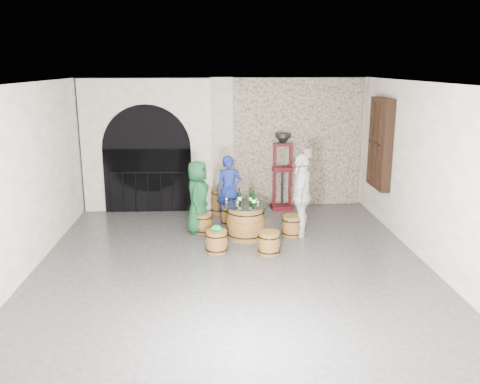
{
  "coord_description": "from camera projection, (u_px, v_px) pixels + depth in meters",
  "views": [
    {
      "loc": [
        -0.33,
        -8.59,
        3.49
      ],
      "look_at": [
        0.2,
        1.12,
        1.05
      ],
      "focal_mm": 38.0,
      "sensor_mm": 36.0,
      "label": 1
    }
  ],
  "objects": [
    {
      "name": "stone_facing_panel",
      "position": [
        298.0,
        143.0,
        12.71
      ],
      "size": [
        3.2,
        0.12,
        3.18
      ],
      "primitive_type": "cube",
      "color": "#ABA188",
      "rests_on": "ground"
    },
    {
      "name": "arched_opening",
      "position": [
        148.0,
        146.0,
        12.32
      ],
      "size": [
        3.1,
        0.6,
        3.19
      ],
      "color": "silver",
      "rests_on": "ground"
    },
    {
      "name": "side_barrel",
      "position": [
        221.0,
        201.0,
        12.24
      ],
      "size": [
        0.47,
        0.47,
        0.63
      ],
      "rotation": [
        0.0,
        0.0,
        -0.42
      ],
      "color": "brown",
      "rests_on": "ground"
    },
    {
      "name": "corking_press",
      "position": [
        283.0,
        166.0,
        12.4
      ],
      "size": [
        0.79,
        0.46,
        1.89
      ],
      "rotation": [
        0.0,
        0.0,
        0.07
      ],
      "color": "#480C15",
      "rests_on": "ground"
    },
    {
      "name": "barrel_stool_near_right",
      "position": [
        269.0,
        243.0,
        9.62
      ],
      "size": [
        0.43,
        0.43,
        0.44
      ],
      "color": "brown",
      "rests_on": "ground"
    },
    {
      "name": "tasting_glass_a",
      "position": [
        238.0,
        204.0,
        10.21
      ],
      "size": [
        0.05,
        0.05,
        0.1
      ],
      "primitive_type": null,
      "color": "#A2581F",
      "rests_on": "barrel_table"
    },
    {
      "name": "barrel_stool_near_left",
      "position": [
        217.0,
        241.0,
        9.69
      ],
      "size": [
        0.43,
        0.43,
        0.44
      ],
      "color": "brown",
      "rests_on": "ground"
    },
    {
      "name": "tasting_glass_b",
      "position": [
        256.0,
        200.0,
        10.45
      ],
      "size": [
        0.05,
        0.05,
        0.1
      ],
      "primitive_type": null,
      "color": "#A2581F",
      "rests_on": "barrel_table"
    },
    {
      "name": "barrel_stool_right",
      "position": [
        292.0,
        226.0,
        10.64
      ],
      "size": [
        0.43,
        0.43,
        0.44
      ],
      "color": "brown",
      "rests_on": "ground"
    },
    {
      "name": "ceiling",
      "position": [
        232.0,
        83.0,
        8.41
      ],
      "size": [
        8.0,
        8.0,
        0.0
      ],
      "primitive_type": "plane",
      "rotation": [
        3.14,
        0.0,
        0.0
      ],
      "color": "beige",
      "rests_on": "wall_back"
    },
    {
      "name": "wall_right",
      "position": [
        429.0,
        175.0,
        8.98
      ],
      "size": [
        0.0,
        8.0,
        8.0
      ],
      "primitive_type": "plane",
      "rotation": [
        1.57,
        0.0,
        -1.57
      ],
      "color": "silver",
      "rests_on": "ground"
    },
    {
      "name": "person_green",
      "position": [
        198.0,
        197.0,
        10.73
      ],
      "size": [
        0.63,
        0.84,
        1.55
      ],
      "primitive_type": "imported",
      "rotation": [
        0.0,
        0.0,
        1.38
      ],
      "color": "#134423",
      "rests_on": "ground"
    },
    {
      "name": "tasting_glass_c",
      "position": [
        241.0,
        198.0,
        10.62
      ],
      "size": [
        0.05,
        0.05,
        0.1
      ],
      "primitive_type": null,
      "color": "#A2581F",
      "rests_on": "barrel_table"
    },
    {
      "name": "person_blue",
      "position": [
        229.0,
        190.0,
        11.34
      ],
      "size": [
        0.57,
        0.37,
        1.55
      ],
      "primitive_type": "imported",
      "rotation": [
        0.0,
        0.0,
        -0.0
      ],
      "color": "navy",
      "rests_on": "ground"
    },
    {
      "name": "ground",
      "position": [
        232.0,
        263.0,
        9.18
      ],
      "size": [
        8.0,
        8.0,
        0.0
      ],
      "primitive_type": "plane",
      "color": "#2E2E31",
      "rests_on": "ground"
    },
    {
      "name": "green_cap",
      "position": [
        217.0,
        228.0,
        9.63
      ],
      "size": [
        0.25,
        0.2,
        0.11
      ],
      "color": "#0C883F",
      "rests_on": "barrel_stool_near_left"
    },
    {
      "name": "tasting_glass_f",
      "position": [
        226.0,
        200.0,
        10.46
      ],
      "size": [
        0.05,
        0.05,
        0.1
      ],
      "primitive_type": null,
      "color": "#A2581F",
      "rests_on": "barrel_table"
    },
    {
      "name": "wine_bottle_center",
      "position": [
        254.0,
        200.0,
        10.21
      ],
      "size": [
        0.08,
        0.08,
        0.32
      ],
      "color": "black",
      "rests_on": "barrel_table"
    },
    {
      "name": "wall_back",
      "position": [
        226.0,
        143.0,
        12.67
      ],
      "size": [
        8.0,
        0.0,
        8.0
      ],
      "primitive_type": "plane",
      "rotation": [
        1.57,
        0.0,
        0.0
      ],
      "color": "silver",
      "rests_on": "ground"
    },
    {
      "name": "barrel_stool_left",
      "position": [
        203.0,
        223.0,
        10.83
      ],
      "size": [
        0.43,
        0.43,
        0.44
      ],
      "color": "brown",
      "rests_on": "ground"
    },
    {
      "name": "tasting_glass_d",
      "position": [
        251.0,
        200.0,
        10.49
      ],
      "size": [
        0.05,
        0.05,
        0.1
      ],
      "primitive_type": null,
      "color": "#A2581F",
      "rests_on": "barrel_table"
    },
    {
      "name": "tasting_glass_e",
      "position": [
        258.0,
        203.0,
        10.23
      ],
      "size": [
        0.05,
        0.05,
        0.1
      ],
      "primitive_type": null,
      "color": "#A2581F",
      "rests_on": "barrel_table"
    },
    {
      "name": "control_box",
      "position": [
        308.0,
        153.0,
        12.7
      ],
      "size": [
        0.18,
        0.1,
        0.22
      ],
      "primitive_type": "cube",
      "color": "silver",
      "rests_on": "wall_back"
    },
    {
      "name": "barrel_table",
      "position": [
        246.0,
        221.0,
        10.44
      ],
      "size": [
        0.94,
        0.94,
        0.73
      ],
      "color": "brown",
      "rests_on": "ground"
    },
    {
      "name": "person_white",
      "position": [
        301.0,
        195.0,
        10.51
      ],
      "size": [
        0.71,
        1.1,
        1.74
      ],
      "primitive_type": "imported",
      "rotation": [
        0.0,
        0.0,
        -1.88
      ],
      "color": "white",
      "rests_on": "ground"
    },
    {
      "name": "shuttered_window",
      "position": [
        380.0,
        143.0,
        11.25
      ],
      "size": [
        0.23,
        1.1,
        2.0
      ],
      "color": "black",
      "rests_on": "wall_right"
    },
    {
      "name": "wine_bottle_left",
      "position": [
        239.0,
        197.0,
        10.39
      ],
      "size": [
        0.08,
        0.08,
        0.32
      ],
      "color": "black",
      "rests_on": "barrel_table"
    },
    {
      "name": "wall_front",
      "position": [
        248.0,
        265.0,
        4.92
      ],
      "size": [
        8.0,
        0.0,
        8.0
      ],
      "primitive_type": "plane",
      "rotation": [
        -1.57,
        0.0,
        0.0
      ],
      "color": "silver",
      "rests_on": "ground"
    },
    {
      "name": "barrel_stool_far",
      "position": [
        231.0,
        215.0,
        11.38
      ],
      "size": [
        0.43,
        0.43,
        0.44
      ],
      "color": "brown",
      "rests_on": "ground"
    },
    {
      "name": "wall_left",
      "position": [
        26.0,
        180.0,
        8.61
      ],
      "size": [
        0.0,
        8.0,
        8.0
      ],
      "primitive_type": "plane",
      "rotation": [
        1.57,
        0.0,
        1.57
      ],
      "color": "silver",
      "rests_on": "ground"
    },
    {
      "name": "wine_bottle_right",
      "position": [
        251.0,
        197.0,
        10.38
      ],
      "size": [
        0.08,
        0.08,
        0.32
      ],
      "color": "black",
      "rests_on": "barrel_table"
    }
  ]
}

